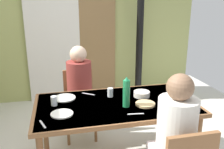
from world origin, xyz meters
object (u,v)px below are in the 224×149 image
(dining_table, at_px, (115,109))
(chair_far_diner, at_px, (79,99))
(person_far_diner, at_px, (79,82))
(serving_bowl_center, at_px, (142,94))
(person_near_diner, at_px, (176,128))
(water_bottle_green_near, at_px, (126,93))

(dining_table, distance_m, chair_far_diner, 0.86)
(dining_table, height_order, person_far_diner, person_far_diner)
(person_far_diner, relative_size, serving_bowl_center, 4.53)
(dining_table, bearing_deg, chair_far_diner, 110.17)
(person_near_diner, height_order, water_bottle_green_near, person_near_diner)
(person_near_diner, height_order, person_far_diner, same)
(person_near_diner, xyz_separation_m, serving_bowl_center, (-0.00, 0.76, -0.00))
(water_bottle_green_near, xyz_separation_m, serving_bowl_center, (0.23, 0.21, -0.11))
(person_far_diner, height_order, water_bottle_green_near, person_far_diner)
(serving_bowl_center, bearing_deg, water_bottle_green_near, -137.90)
(dining_table, xyz_separation_m, person_near_diner, (0.31, -0.65, 0.10))
(water_bottle_green_near, bearing_deg, serving_bowl_center, 42.10)
(dining_table, bearing_deg, water_bottle_green_near, -52.75)
(chair_far_diner, bearing_deg, person_far_diner, 90.00)
(chair_far_diner, bearing_deg, person_near_diner, 112.71)
(water_bottle_green_near, height_order, serving_bowl_center, water_bottle_green_near)
(person_far_diner, distance_m, water_bottle_green_near, 0.85)
(chair_far_diner, xyz_separation_m, water_bottle_green_near, (0.37, -0.89, 0.39))
(person_near_diner, relative_size, water_bottle_green_near, 2.59)
(dining_table, xyz_separation_m, chair_far_diner, (-0.29, 0.79, -0.18))
(person_far_diner, bearing_deg, person_near_diner, 114.82)
(water_bottle_green_near, bearing_deg, person_far_diner, 116.02)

